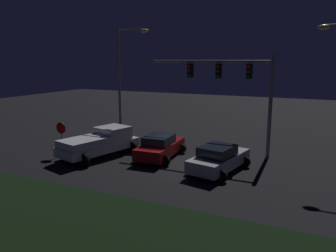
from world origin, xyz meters
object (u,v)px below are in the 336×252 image
pickup_truck (101,141)px  street_lamp_left (125,71)px  car_sedan (219,159)px  stop_sign (61,132)px  traffic_signal_gantry (233,80)px  car_sedan_far (160,147)px

pickup_truck → street_lamp_left: size_ratio=0.67×
car_sedan → street_lamp_left: street_lamp_left is taller
street_lamp_left → stop_sign: 7.39m
car_sedan → traffic_signal_gantry: bearing=16.3°
car_sedan_far → pickup_truck: bearing=105.4°
street_lamp_left → stop_sign: street_lamp_left is taller
car_sedan → traffic_signal_gantry: (-0.33, 3.91, 4.16)m
traffic_signal_gantry → stop_sign: traffic_signal_gantry is taller
pickup_truck → car_sedan_far: bearing=-56.2°
car_sedan → stop_sign: stop_sign is taller
traffic_signal_gantry → street_lamp_left: 8.95m
stop_sign → street_lamp_left: bearing=80.6°
traffic_signal_gantry → stop_sign: bearing=-152.5°
car_sedan_far → traffic_signal_gantry: size_ratio=0.54×
car_sedan_far → car_sedan: bearing=-106.2°
car_sedan → traffic_signal_gantry: 5.72m
pickup_truck → stop_sign: stop_sign is taller
traffic_signal_gantry → street_lamp_left: (-8.87, 1.07, 0.48)m
pickup_truck → car_sedan: 7.85m
street_lamp_left → stop_sign: size_ratio=3.85×
street_lamp_left → car_sedan: bearing=-28.4°
pickup_truck → car_sedan: (7.84, 0.27, -0.26)m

